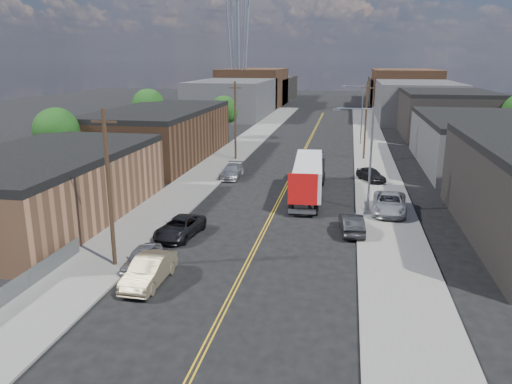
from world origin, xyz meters
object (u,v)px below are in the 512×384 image
at_px(car_right_lot_a, 389,203).
at_px(car_right_lot_c, 371,174).
at_px(car_left_d, 232,171).
at_px(car_left_c, 180,227).
at_px(car_left_b, 149,271).
at_px(car_right_oncoming, 352,224).
at_px(car_left_a, 142,258).
at_px(semi_truck, 309,174).

xyz_separation_m(car_right_lot_a, car_right_lot_c, (-1.09, 11.34, -0.12)).
distance_m(car_left_d, car_right_lot_c, 15.07).
height_order(car_left_c, car_left_d, car_left_d).
height_order(car_left_b, car_right_oncoming, car_left_b).
bearing_deg(car_left_a, car_right_lot_c, 59.33).
xyz_separation_m(car_left_d, car_right_lot_c, (15.05, 0.76, 0.13)).
height_order(car_left_a, car_left_b, car_left_b).
distance_m(car_right_oncoming, car_right_lot_a, 6.29).
height_order(car_left_a, car_left_d, car_left_d).
xyz_separation_m(semi_truck, car_right_lot_a, (7.17, -4.79, -1.15)).
distance_m(car_left_c, car_left_d, 19.05).
height_order(car_left_b, car_left_c, car_left_b).
relative_size(car_left_b, car_right_lot_c, 1.20).
height_order(car_left_a, car_left_c, car_left_c).
distance_m(car_left_b, car_right_lot_a, 22.14).
xyz_separation_m(car_right_oncoming, car_right_lot_c, (2.05, 16.78, 0.11)).
bearing_deg(car_left_d, car_left_a, -90.78).
bearing_deg(car_right_lot_a, car_left_b, -127.81).
bearing_deg(car_left_c, car_left_b, -76.87).
bearing_deg(car_left_c, car_left_d, 98.48).
relative_size(car_left_a, car_left_c, 0.78).
xyz_separation_m(car_right_oncoming, car_right_lot_a, (3.14, 5.44, 0.23)).
bearing_deg(car_right_oncoming, car_right_lot_c, -103.61).
relative_size(car_left_a, car_left_b, 0.81).
bearing_deg(car_left_c, car_right_lot_c, 60.69).
xyz_separation_m(semi_truck, car_left_b, (-7.63, -21.26, -1.31)).
xyz_separation_m(car_left_d, car_right_lot_a, (16.14, -10.58, 0.25)).
height_order(car_left_a, car_right_lot_a, car_right_lot_a).
bearing_deg(car_left_b, car_left_d, 93.99).
distance_m(car_left_b, car_right_oncoming, 16.04).
height_order(car_left_d, car_right_lot_c, car_right_lot_c).
bearing_deg(semi_truck, car_left_d, 143.83).
height_order(car_left_a, car_right_oncoming, car_right_oncoming).
height_order(car_right_lot_a, car_right_lot_c, car_right_lot_a).
height_order(car_left_c, car_right_oncoming, car_right_oncoming).
height_order(car_left_b, car_left_d, car_left_b).
bearing_deg(car_right_lot_c, car_left_b, -144.81).
distance_m(car_left_a, car_right_oncoming, 15.79).
bearing_deg(car_left_a, semi_truck, 64.62).
xyz_separation_m(car_left_c, car_left_d, (-0.48, 19.04, 0.01)).
bearing_deg(car_right_oncoming, car_right_lot_a, -126.64).
bearing_deg(car_left_a, car_right_lot_a, 41.44).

